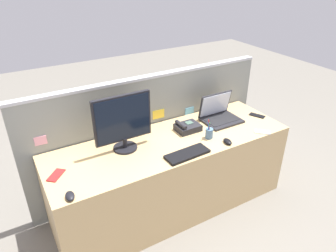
# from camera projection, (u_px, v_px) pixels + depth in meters

# --- Properties ---
(ground_plane) EXTENTS (10.00, 10.00, 0.00)m
(ground_plane) POSITION_uv_depth(u_px,v_px,m) (171.00, 204.00, 3.01)
(ground_plane) COLOR slate
(desk) EXTENTS (2.13, 0.70, 0.71)m
(desk) POSITION_uv_depth(u_px,v_px,m) (171.00, 174.00, 2.84)
(desk) COLOR tan
(desk) RESTS_ON ground_plane
(cubicle_divider) EXTENTS (2.38, 0.08, 1.18)m
(cubicle_divider) POSITION_uv_depth(u_px,v_px,m) (150.00, 133.00, 3.02)
(cubicle_divider) COLOR gray
(cubicle_divider) RESTS_ON ground_plane
(desktop_monitor) EXTENTS (0.47, 0.20, 0.47)m
(desktop_monitor) POSITION_uv_depth(u_px,v_px,m) (123.00, 121.00, 2.45)
(desktop_monitor) COLOR black
(desktop_monitor) RESTS_ON desk
(laptop) EXTENTS (0.35, 0.28, 0.25)m
(laptop) POSITION_uv_depth(u_px,v_px,m) (219.00, 114.00, 2.99)
(laptop) COLOR #232328
(laptop) RESTS_ON desk
(desk_phone) EXTENTS (0.21, 0.16, 0.09)m
(desk_phone) POSITION_uv_depth(u_px,v_px,m) (187.00, 127.00, 2.81)
(desk_phone) COLOR #232328
(desk_phone) RESTS_ON desk
(keyboard_main) EXTENTS (0.37, 0.15, 0.02)m
(keyboard_main) POSITION_uv_depth(u_px,v_px,m) (188.00, 154.00, 2.47)
(keyboard_main) COLOR black
(keyboard_main) RESTS_ON desk
(computer_mouse_right_hand) EXTENTS (0.08, 0.11, 0.03)m
(computer_mouse_right_hand) POSITION_uv_depth(u_px,v_px,m) (228.00, 141.00, 2.63)
(computer_mouse_right_hand) COLOR black
(computer_mouse_right_hand) RESTS_ON desk
(computer_mouse_left_hand) EXTENTS (0.07, 0.11, 0.03)m
(computer_mouse_left_hand) POSITION_uv_depth(u_px,v_px,m) (70.00, 196.00, 2.03)
(computer_mouse_left_hand) COLOR black
(computer_mouse_left_hand) RESTS_ON desk
(pen_cup) EXTENTS (0.07, 0.07, 0.18)m
(pen_cup) POSITION_uv_depth(u_px,v_px,m) (209.00, 133.00, 2.69)
(pen_cup) COLOR #4C7093
(pen_cup) RESTS_ON desk
(cell_phone_red_case) EXTENTS (0.15, 0.16, 0.01)m
(cell_phone_red_case) POSITION_uv_depth(u_px,v_px,m) (56.00, 175.00, 2.24)
(cell_phone_red_case) COLOR #B22323
(cell_phone_red_case) RESTS_ON desk
(cell_phone_white_slab) EXTENTS (0.14, 0.14, 0.01)m
(cell_phone_white_slab) POSITION_uv_depth(u_px,v_px,m) (262.00, 132.00, 2.79)
(cell_phone_white_slab) COLOR silver
(cell_phone_white_slab) RESTS_ON desk
(cell_phone_black_slab) EXTENTS (0.12, 0.16, 0.01)m
(cell_phone_black_slab) POSITION_uv_depth(u_px,v_px,m) (257.00, 115.00, 3.08)
(cell_phone_black_slab) COLOR black
(cell_phone_black_slab) RESTS_ON desk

